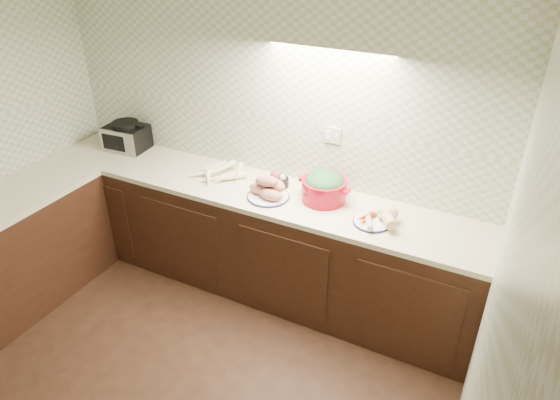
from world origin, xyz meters
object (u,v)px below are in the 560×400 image
at_px(onion_bowl, 278,180).
at_px(veg_plate, 381,217).
at_px(dutch_oven, 324,187).
at_px(sweet_potato_plate, 269,189).
at_px(parsnip_pile, 223,176).
at_px(toaster_oven, 127,136).

xyz_separation_m(onion_bowl, veg_plate, (0.86, -0.15, -0.00)).
relative_size(dutch_oven, veg_plate, 1.18).
bearing_deg(onion_bowl, sweet_potato_plate, -83.23).
height_order(parsnip_pile, dutch_oven, dutch_oven).
relative_size(parsnip_pile, dutch_oven, 1.06).
relative_size(onion_bowl, dutch_oven, 0.42).
distance_m(onion_bowl, dutch_oven, 0.40).
bearing_deg(dutch_oven, sweet_potato_plate, -152.55).
relative_size(parsnip_pile, veg_plate, 1.25).
bearing_deg(toaster_oven, veg_plate, -8.17).
height_order(parsnip_pile, veg_plate, veg_plate).
relative_size(sweet_potato_plate, veg_plate, 0.96).
distance_m(parsnip_pile, veg_plate, 1.28).
xyz_separation_m(sweet_potato_plate, onion_bowl, (-0.02, 0.18, -0.02)).
bearing_deg(dutch_oven, onion_bowl, -179.29).
xyz_separation_m(toaster_oven, dutch_oven, (1.88, -0.06, -0.01)).
distance_m(dutch_oven, veg_plate, 0.48).
bearing_deg(sweet_potato_plate, dutch_oven, 20.56).
relative_size(parsnip_pile, onion_bowl, 2.54).
bearing_deg(parsnip_pile, veg_plate, -1.64).
bearing_deg(sweet_potato_plate, veg_plate, 2.43).
distance_m(sweet_potato_plate, dutch_oven, 0.40).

